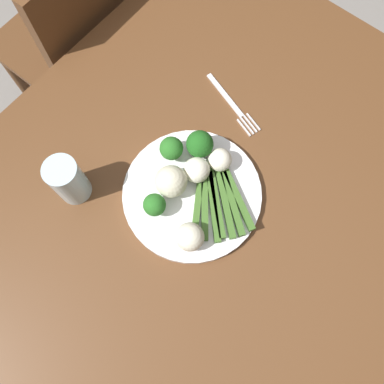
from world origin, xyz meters
TOP-DOWN VIEW (x-y plane):
  - ground_plane at (0.00, 0.00)m, footprint 6.00×6.00m
  - dining_table at (0.00, 0.00)m, footprint 1.15×0.93m
  - chair at (-0.25, -0.60)m, footprint 0.41×0.41m
  - plate at (-0.01, -0.05)m, footprint 0.26×0.26m
  - asparagus_bundle at (-0.03, 0.00)m, footprint 0.15×0.15m
  - broccoli_front_left at (-0.05, -0.13)m, footprint 0.04×0.04m
  - broccoli_back_right at (-0.09, -0.09)m, footprint 0.05×0.05m
  - broccoli_outer_edge at (0.05, -0.08)m, footprint 0.04×0.04m
  - cauliflower_mid at (0.00, -0.08)m, footprint 0.06×0.06m
  - cauliflower_near_center at (0.06, 0.01)m, footprint 0.05×0.05m
  - cauliflower_near_fork at (-0.05, -0.06)m, footprint 0.05×0.05m
  - cauliflower_left at (-0.09, -0.04)m, footprint 0.04×0.04m
  - fork at (-0.22, -0.11)m, footprint 0.07×0.16m
  - water_glass at (0.12, -0.23)m, footprint 0.06×0.06m

SIDE VIEW (x-z plane):
  - ground_plane at x=0.00m, z-range -0.02..0.00m
  - chair at x=-0.25m, z-range 0.07..0.94m
  - dining_table at x=0.00m, z-range 0.26..0.98m
  - fork at x=-0.22m, z-range 0.72..0.73m
  - plate at x=-0.01m, z-range 0.72..0.74m
  - asparagus_bundle at x=-0.03m, z-range 0.74..0.75m
  - cauliflower_left at x=-0.09m, z-range 0.74..0.78m
  - cauliflower_near_fork at x=-0.05m, z-range 0.74..0.79m
  - cauliflower_near_center at x=0.06m, z-range 0.74..0.79m
  - broccoli_outer_edge at x=0.05m, z-range 0.74..0.79m
  - cauliflower_mid at x=0.00m, z-range 0.74..0.80m
  - broccoli_front_left at x=-0.05m, z-range 0.74..0.80m
  - broccoli_back_right at x=-0.09m, z-range 0.74..0.81m
  - water_glass at x=0.12m, z-range 0.72..0.83m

